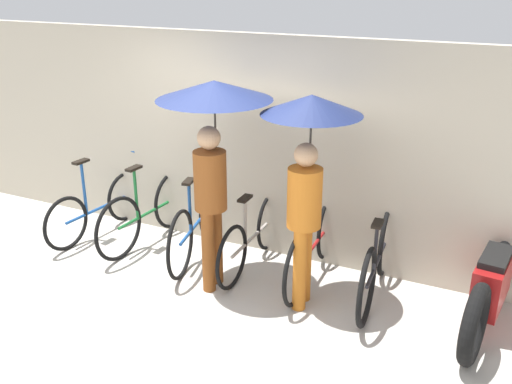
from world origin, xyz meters
TOP-DOWN VIEW (x-y plane):
  - ground_plane at (0.00, 0.00)m, footprint 30.00×30.00m
  - back_wall at (0.00, 1.74)m, footprint 12.49×0.12m
  - parked_bicycle_0 at (-1.72, 1.22)m, footprint 0.44×1.63m
  - parked_bicycle_1 at (-1.03, 1.30)m, footprint 0.44×1.73m
  - parked_bicycle_2 at (-0.35, 1.26)m, footprint 0.55×1.75m
  - parked_bicycle_3 at (0.34, 1.29)m, footprint 0.44×1.65m
  - parked_bicycle_4 at (1.03, 1.33)m, footprint 0.44×1.78m
  - parked_bicycle_5 at (1.72, 1.26)m, footprint 0.44×1.76m
  - pedestrian_leading at (0.16, 0.82)m, footprint 1.11×1.11m
  - pedestrian_center at (1.10, 0.88)m, footprint 0.92×0.92m
  - motorcycle at (2.77, 1.23)m, footprint 0.58×2.00m

SIDE VIEW (x-z plane):
  - ground_plane at x=0.00m, z-range 0.00..0.00m
  - parked_bicycle_0 at x=-1.72m, z-range -0.15..0.85m
  - parked_bicycle_3 at x=0.34m, z-range -0.19..0.92m
  - parked_bicycle_4 at x=1.03m, z-range -0.15..0.92m
  - parked_bicycle_1 at x=-1.03m, z-range -0.13..0.90m
  - parked_bicycle_5 at x=1.72m, z-range -0.15..0.93m
  - motorcycle at x=2.77m, z-range -0.07..0.85m
  - parked_bicycle_2 at x=-0.35m, z-range -0.14..0.92m
  - back_wall at x=0.00m, z-range 0.00..2.44m
  - pedestrian_center at x=1.10m, z-range 0.54..2.57m
  - pedestrian_leading at x=0.16m, z-range 0.64..2.74m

